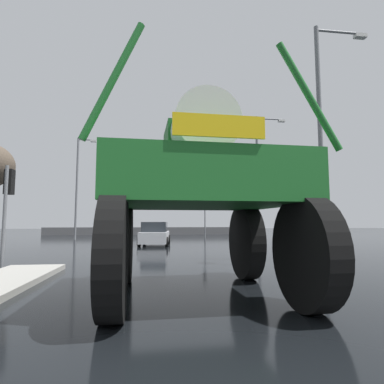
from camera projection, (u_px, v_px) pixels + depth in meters
ground_plane at (154, 249)px, 17.71m from camera, size 120.00×120.00×0.00m
oversize_sprayer at (198, 193)px, 6.70m from camera, size 4.39×5.20×4.70m
sedan_ahead at (155, 234)px, 20.74m from camera, size 2.21×4.25×1.52m
traffic_signal_near_left at (8, 194)px, 10.40m from camera, size 0.24×0.54×3.36m
traffic_signal_near_right at (246, 199)px, 11.45m from camera, size 0.24×0.54×3.24m
traffic_signal_far_left at (118, 207)px, 28.66m from camera, size 0.24×0.55×4.00m
traffic_signal_far_right at (205, 207)px, 29.71m from camera, size 0.24×0.55×4.07m
streetlight_near_right at (324, 127)px, 12.50m from camera, size 2.30×0.24×9.50m
streetlight_far_left at (78, 183)px, 27.63m from camera, size 1.64×0.24×9.00m
streetlight_far_right at (260, 172)px, 22.84m from camera, size 2.29×0.24×9.30m
roadside_barrier at (152, 231)px, 38.24m from camera, size 25.64×0.24×0.90m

